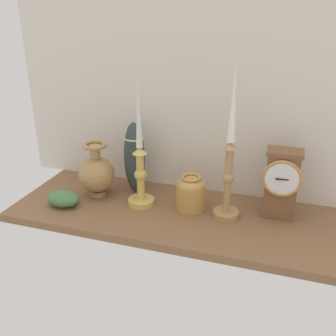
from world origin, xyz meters
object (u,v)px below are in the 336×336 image
object	(u,v)px
candlestick_tall_left	(140,168)
brass_vase_bulbous	(97,173)
tall_ceramic_vase	(134,157)
candlestick_tall_center	(229,166)
mantel_clock	(281,183)
brass_vase_jar	(191,192)

from	to	relation	value
candlestick_tall_left	brass_vase_bulbous	bearing A→B (deg)	174.04
candlestick_tall_left	tall_ceramic_vase	size ratio (longest dim) A/B	1.69
brass_vase_bulbous	tall_ceramic_vase	size ratio (longest dim) A/B	0.75
candlestick_tall_center	mantel_clock	bearing A→B (deg)	19.23
candlestick_tall_left	brass_vase_jar	world-z (taller)	candlestick_tall_left
mantel_clock	candlestick_tall_left	size ratio (longest dim) A/B	0.51
brass_vase_bulbous	brass_vase_jar	distance (cm)	31.40
candlestick_tall_center	candlestick_tall_left	bearing A→B (deg)	-178.98
brass_vase_jar	tall_ceramic_vase	size ratio (longest dim) A/B	0.45
candlestick_tall_center	tall_ceramic_vase	size ratio (longest dim) A/B	1.89
candlestick_tall_center	tall_ceramic_vase	world-z (taller)	candlestick_tall_center
brass_vase_jar	candlestick_tall_left	bearing A→B (deg)	-172.12
candlestick_tall_center	brass_vase_jar	distance (cm)	15.52
candlestick_tall_center	brass_vase_bulbous	world-z (taller)	candlestick_tall_center
tall_ceramic_vase	candlestick_tall_left	bearing A→B (deg)	-57.08
candlestick_tall_left	candlestick_tall_center	world-z (taller)	candlestick_tall_center
candlestick_tall_left	tall_ceramic_vase	xyz separation A→B (cm)	(-5.20, 8.04, -0.33)
brass_vase_bulbous	brass_vase_jar	size ratio (longest dim) A/B	1.67
mantel_clock	brass_vase_jar	bearing A→B (deg)	-172.45
mantel_clock	brass_vase_bulbous	bearing A→B (deg)	-176.10
brass_vase_bulbous	candlestick_tall_left	bearing A→B (deg)	-5.96
candlestick_tall_center	brass_vase_bulbous	xyz separation A→B (cm)	(-42.49, 1.18, -8.33)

